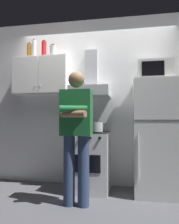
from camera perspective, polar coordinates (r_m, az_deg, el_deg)
name	(u,v)px	position (r m, az deg, el deg)	size (l,w,h in m)	color
ground_plane	(90,196)	(3.22, 0.00, -20.93)	(7.00, 7.00, 0.00)	#4C4C51
back_wall_tiled	(96,101)	(3.65, 1.71, 2.82)	(4.80, 0.10, 2.70)	white
upper_cabinet	(42,76)	(3.72, -12.08, 9.00)	(0.90, 0.37, 0.60)	white
stove_oven	(89,161)	(3.35, -0.07, -12.50)	(0.60, 0.62, 0.87)	silver
range_hood	(91,84)	(3.47, 0.32, 7.19)	(0.60, 0.44, 0.75)	#B7BABF
refrigerator	(155,137)	(3.27, 16.63, -6.19)	(0.60, 0.62, 1.60)	silver
microwave	(155,71)	(3.35, 16.43, 10.07)	(0.48, 0.37, 0.28)	silver
person_standing	(76,131)	(2.72, -3.45, -5.01)	(0.38, 0.33, 1.64)	navy
cooking_pot	(97,127)	(3.16, 1.86, -3.90)	(0.28, 0.18, 0.13)	#B7BABF
bottle_soda_red	(44,50)	(3.83, -11.66, 15.47)	(0.08, 0.08, 0.29)	red
bottle_liquor_amber	(29,51)	(3.93, -15.23, 14.85)	(0.08, 0.08, 0.27)	#B7721E
bottle_canister_steel	(53,51)	(3.72, -9.39, 15.25)	(0.10, 0.10, 0.20)	#B2B5BA
bottle_vodka_clear	(34,49)	(3.87, -14.04, 15.49)	(0.06, 0.06, 0.32)	silver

